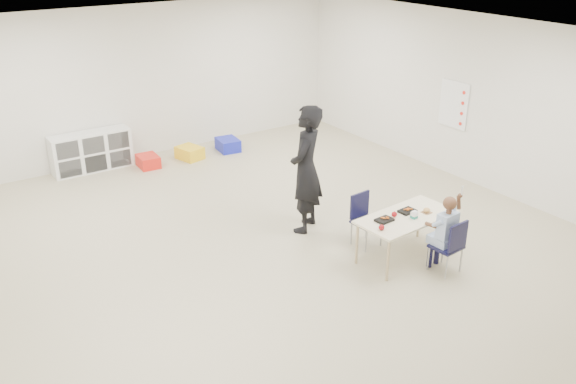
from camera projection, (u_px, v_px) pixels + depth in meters
room at (278, 150)px, 7.83m from camera, size 9.00×9.02×2.80m
table at (405, 237)px, 8.00m from camera, size 1.37×0.75×0.61m
chair_near at (446, 245)px, 7.66m from camera, size 0.38×0.36×0.73m
chair_far at (367, 221)px, 8.29m from camera, size 0.38×0.36×0.73m
child at (448, 230)px, 7.58m from camera, size 0.52×0.52×1.15m
lunch_tray_near at (407, 211)px, 7.98m from camera, size 0.23×0.17×0.03m
lunch_tray_far at (384, 220)px, 7.73m from camera, size 0.23×0.17×0.03m
milk_carton at (414, 215)px, 7.78m from camera, size 0.07×0.07×0.10m
bread_roll at (427, 210)px, 7.95m from camera, size 0.09×0.09×0.07m
apple_near at (394, 214)px, 7.84m from camera, size 0.07×0.07×0.07m
apple_far at (382, 227)px, 7.50m from camera, size 0.07×0.07×0.07m
cubby_shelf at (91, 151)px, 10.88m from camera, size 1.40×0.40×0.70m
rules_poster at (454, 104)px, 10.40m from camera, size 0.02×0.60×0.80m
adult at (306, 169)px, 8.52m from camera, size 0.80×0.76×1.85m
bin_red at (148, 161)px, 11.11m from camera, size 0.37×0.46×0.22m
bin_yellow at (190, 153)px, 11.50m from camera, size 0.48×0.55×0.23m
bin_blue at (228, 145)px, 11.91m from camera, size 0.43×0.53×0.24m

